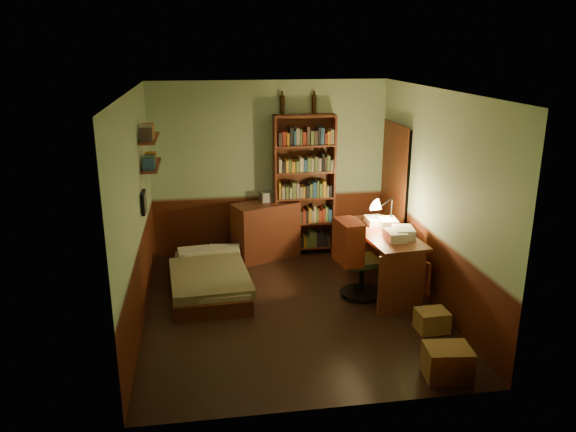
{
  "coord_description": "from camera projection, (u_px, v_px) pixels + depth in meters",
  "views": [
    {
      "loc": [
        -1.01,
        -6.15,
        3.1
      ],
      "look_at": [
        0.0,
        0.25,
        1.1
      ],
      "focal_mm": 35.0,
      "sensor_mm": 36.0,
      "label": 1
    }
  ],
  "objects": [
    {
      "name": "office_chair",
      "position": [
        362.0,
        261.0,
        7.06
      ],
      "size": [
        0.54,
        0.49,
        0.96
      ],
      "primitive_type": "cube",
      "rotation": [
        0.0,
        0.0,
        0.15
      ],
      "color": "#2E5433",
      "rests_on": "ground"
    },
    {
      "name": "bookshelf",
      "position": [
        304.0,
        186.0,
        8.37
      ],
      "size": [
        0.91,
        0.29,
        2.12
      ],
      "primitive_type": "cube",
      "rotation": [
        0.0,
        0.0,
        0.0
      ],
      "color": "#592617",
      "rests_on": "ground"
    },
    {
      "name": "wall_back",
      "position": [
        270.0,
        169.0,
        8.38
      ],
      "size": [
        3.5,
        0.02,
        2.6
      ],
      "primitive_type": "cube",
      "color": "#9ABA91",
      "rests_on": "ground"
    },
    {
      "name": "wall_left",
      "position": [
        135.0,
        213.0,
        6.22
      ],
      "size": [
        0.02,
        4.0,
        2.6
      ],
      "primitive_type": "cube",
      "color": "#9ABA91",
      "rests_on": "ground"
    },
    {
      "name": "wall_shelf_lower",
      "position": [
        151.0,
        165.0,
        7.19
      ],
      "size": [
        0.2,
        0.9,
        0.03
      ],
      "primitive_type": "cube",
      "color": "#592617",
      "rests_on": "wall_left"
    },
    {
      "name": "bottle_right",
      "position": [
        314.0,
        104.0,
        8.15
      ],
      "size": [
        0.08,
        0.08,
        0.27
      ],
      "primitive_type": "cylinder",
      "rotation": [
        0.0,
        0.0,
        -0.22
      ],
      "color": "black",
      "rests_on": "bookshelf"
    },
    {
      "name": "cardboard_box_b",
      "position": [
        432.0,
        320.0,
        6.29
      ],
      "size": [
        0.35,
        0.29,
        0.24
      ],
      "primitive_type": "cube",
      "rotation": [
        0.0,
        0.0,
        0.03
      ],
      "color": "olive",
      "rests_on": "ground"
    },
    {
      "name": "door_trim",
      "position": [
        392.0,
        196.0,
        8.05
      ],
      "size": [
        0.02,
        0.98,
        2.08
      ],
      "primitive_type": "cube",
      "color": "#411B0C",
      "rests_on": "ground"
    },
    {
      "name": "mini_stereo",
      "position": [
        269.0,
        196.0,
        8.38
      ],
      "size": [
        0.3,
        0.25,
        0.14
      ],
      "primitive_type": "cube",
      "rotation": [
        0.0,
        0.0,
        0.19
      ],
      "color": "#B2B2B7",
      "rests_on": "dresser"
    },
    {
      "name": "cardboard_box_a",
      "position": [
        447.0,
        362.0,
        5.39
      ],
      "size": [
        0.46,
        0.39,
        0.32
      ],
      "primitive_type": "cube",
      "rotation": [
        0.0,
        0.0,
        -0.11
      ],
      "color": "olive",
      "rests_on": "ground"
    },
    {
      "name": "desk_lamp",
      "position": [
        392.0,
        206.0,
        7.32
      ],
      "size": [
        0.2,
        0.2,
        0.56
      ],
      "primitive_type": "cone",
      "rotation": [
        0.0,
        0.0,
        0.21
      ],
      "color": "black",
      "rests_on": "desk"
    },
    {
      "name": "wall_front",
      "position": [
        331.0,
        273.0,
        4.58
      ],
      "size": [
        3.5,
        0.02,
        2.6
      ],
      "primitive_type": "cube",
      "color": "#9ABA91",
      "rests_on": "ground"
    },
    {
      "name": "ceiling",
      "position": [
        292.0,
        90.0,
        6.09
      ],
      "size": [
        3.5,
        4.0,
        0.02
      ],
      "primitive_type": "cube",
      "color": "silver",
      "rests_on": "wall_back"
    },
    {
      "name": "floor",
      "position": [
        291.0,
        308.0,
        6.87
      ],
      "size": [
        3.5,
        4.0,
        0.02
      ],
      "primitive_type": "cube",
      "color": "black",
      "rests_on": "ground"
    },
    {
      "name": "paper_stack",
      "position": [
        404.0,
        233.0,
        6.95
      ],
      "size": [
        0.27,
        0.35,
        0.13
      ],
      "primitive_type": "cube",
      "rotation": [
        0.0,
        0.0,
        -0.13
      ],
      "color": "silver",
      "rests_on": "desk"
    },
    {
      "name": "bottle_left",
      "position": [
        282.0,
        105.0,
        8.08
      ],
      "size": [
        0.08,
        0.08,
        0.27
      ],
      "primitive_type": "cylinder",
      "rotation": [
        0.0,
        0.0,
        -0.15
      ],
      "color": "black",
      "rests_on": "bookshelf"
    },
    {
      "name": "framed_picture",
      "position": [
        144.0,
        202.0,
        6.81
      ],
      "size": [
        0.04,
        0.32,
        0.26
      ],
      "primitive_type": "cube",
      "color": "black",
      "rests_on": "wall_left"
    },
    {
      "name": "doorway",
      "position": [
        395.0,
        196.0,
        8.05
      ],
      "size": [
        0.06,
        0.9,
        2.0
      ],
      "primitive_type": "cube",
      "color": "black",
      "rests_on": "ground"
    },
    {
      "name": "bed",
      "position": [
        209.0,
        271.0,
        7.3
      ],
      "size": [
        0.97,
        1.75,
        0.51
      ],
      "primitive_type": "cube",
      "rotation": [
        0.0,
        0.0,
        0.03
      ],
      "color": "#5A6C3F",
      "rests_on": "ground"
    },
    {
      "name": "wall_shelf_upper",
      "position": [
        149.0,
        138.0,
        7.08
      ],
      "size": [
        0.2,
        0.9,
        0.03
      ],
      "primitive_type": "cube",
      "color": "#592617",
      "rests_on": "wall_left"
    },
    {
      "name": "wall_right",
      "position": [
        436.0,
        199.0,
        6.74
      ],
      "size": [
        0.02,
        4.0,
        2.6
      ],
      "primitive_type": "cube",
      "color": "#9ABA91",
      "rests_on": "ground"
    },
    {
      "name": "desk",
      "position": [
        382.0,
        260.0,
        7.29
      ],
      "size": [
        0.75,
        1.53,
        0.79
      ],
      "primitive_type": "cube",
      "rotation": [
        0.0,
        0.0,
        0.09
      ],
      "color": "#592617",
      "rests_on": "ground"
    },
    {
      "name": "red_jacket",
      "position": [
        358.0,
        203.0,
        6.86
      ],
      "size": [
        0.28,
        0.48,
        0.54
      ],
      "primitive_type": "cube",
      "rotation": [
        0.0,
        0.0,
        0.07
      ],
      "color": "#A53920",
      "rests_on": "office_chair"
    },
    {
      "name": "dresser",
      "position": [
        266.0,
        230.0,
        8.39
      ],
      "size": [
        1.05,
        0.79,
        0.84
      ],
      "primitive_type": "cube",
      "rotation": [
        0.0,
        0.0,
        0.38
      ],
      "color": "#592617",
      "rests_on": "ground"
    }
  ]
}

